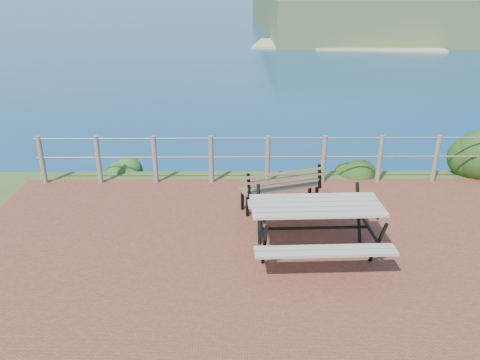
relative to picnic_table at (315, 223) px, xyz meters
The scene contains 6 objects.
ground 0.94m from the picnic_table, 132.90° to the right, with size 10.00×7.00×0.12m, color brown.
safety_railing 2.82m from the picnic_table, 100.97° to the left, with size 9.40×0.10×1.00m.
picnic_table is the anchor object (origin of this frame).
park_bench 1.61m from the picnic_table, 103.69° to the left, with size 1.51×0.81×0.83m.
shrub_lip_west 5.15m from the picnic_table, 135.91° to the left, with size 0.67×0.67×0.37m, color #214C1C.
shrub_lip_east 3.57m from the picnic_table, 65.44° to the left, with size 0.73×0.73×0.46m, color #204114.
Camera 1 is at (-0.64, -5.61, 3.81)m, focal length 35.00 mm.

